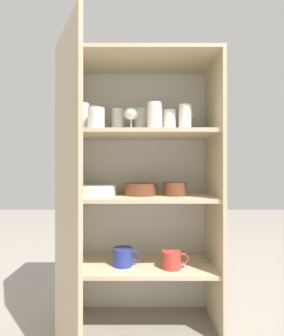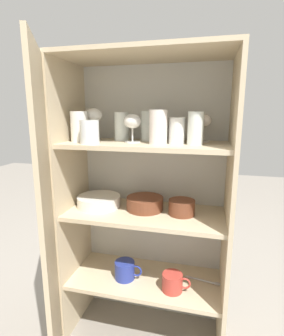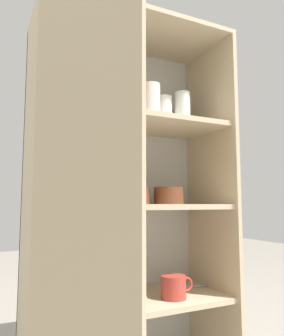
{
  "view_description": "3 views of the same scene",
  "coord_description": "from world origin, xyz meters",
  "px_view_note": "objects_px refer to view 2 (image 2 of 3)",
  "views": [
    {
      "loc": [
        0.0,
        -1.21,
        0.81
      ],
      "look_at": [
        0.0,
        0.2,
        0.81
      ],
      "focal_mm": 28.0,
      "sensor_mm": 36.0,
      "label": 1
    },
    {
      "loc": [
        0.27,
        -0.99,
        1.13
      ],
      "look_at": [
        -0.03,
        0.21,
        0.87
      ],
      "focal_mm": 28.0,
      "sensor_mm": 36.0,
      "label": 2
    },
    {
      "loc": [
        -0.52,
        -1.0,
        0.67
      ],
      "look_at": [
        0.04,
        0.16,
        0.81
      ],
      "focal_mm": 35.0,
      "sensor_mm": 36.0,
      "label": 3
    }
  ],
  "objects_px": {
    "coffee_mug_primary": "(125,270)",
    "mixing_bowl_large": "(145,203)",
    "plate_stack_white": "(99,201)",
    "serving_bowl_small": "(182,207)"
  },
  "relations": [
    {
      "from": "plate_stack_white",
      "to": "mixing_bowl_large",
      "type": "height_order",
      "value": "mixing_bowl_large"
    },
    {
      "from": "coffee_mug_primary",
      "to": "mixing_bowl_large",
      "type": "bearing_deg",
      "value": 33.41
    },
    {
      "from": "plate_stack_white",
      "to": "coffee_mug_primary",
      "type": "distance_m",
      "value": 0.37
    },
    {
      "from": "mixing_bowl_large",
      "to": "coffee_mug_primary",
      "type": "bearing_deg",
      "value": -146.59
    },
    {
      "from": "mixing_bowl_large",
      "to": "coffee_mug_primary",
      "type": "distance_m",
      "value": 0.36
    },
    {
      "from": "plate_stack_white",
      "to": "coffee_mug_primary",
      "type": "relative_size",
      "value": 1.55
    },
    {
      "from": "mixing_bowl_large",
      "to": "serving_bowl_small",
      "type": "xyz_separation_m",
      "value": [
        0.18,
        -0.02,
        0.0
      ]
    },
    {
      "from": "plate_stack_white",
      "to": "serving_bowl_small",
      "type": "height_order",
      "value": "serving_bowl_small"
    },
    {
      "from": "serving_bowl_small",
      "to": "coffee_mug_primary",
      "type": "relative_size",
      "value": 0.88
    },
    {
      "from": "mixing_bowl_large",
      "to": "serving_bowl_small",
      "type": "distance_m",
      "value": 0.18
    }
  ]
}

